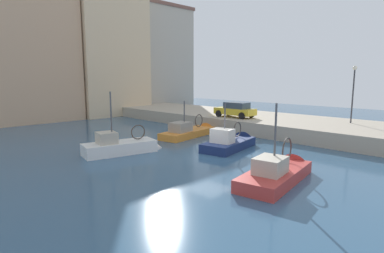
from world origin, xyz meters
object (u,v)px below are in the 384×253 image
(fishing_boat_orange, at_px, (191,134))
(fishing_boat_red, at_px, (278,177))
(fishing_boat_white, at_px, (124,151))
(fishing_boat_navy, at_px, (231,146))
(quay_streetlamp, at_px, (354,85))
(parked_car_yellow, at_px, (235,110))

(fishing_boat_orange, bearing_deg, fishing_boat_red, -114.67)
(fishing_boat_red, distance_m, fishing_boat_white, 10.56)
(fishing_boat_navy, distance_m, quay_streetlamp, 12.34)
(parked_car_yellow, bearing_deg, fishing_boat_navy, -144.53)
(fishing_boat_red, bearing_deg, quay_streetlamp, 6.12)
(fishing_boat_navy, height_order, quay_streetlamp, quay_streetlamp)
(fishing_boat_orange, xyz_separation_m, fishing_boat_white, (-7.65, -1.30, -0.01))
(fishing_boat_navy, xyz_separation_m, fishing_boat_white, (-6.38, 4.17, -0.01))
(fishing_boat_navy, xyz_separation_m, fishing_boat_orange, (1.27, 5.47, 0.00))
(parked_car_yellow, bearing_deg, fishing_boat_white, -177.15)
(parked_car_yellow, bearing_deg, fishing_boat_red, -134.67)
(fishing_boat_orange, distance_m, parked_car_yellow, 5.83)
(fishing_boat_white, distance_m, parked_car_yellow, 13.30)
(fishing_boat_white, height_order, quay_streetlamp, quay_streetlamp)
(parked_car_yellow, xyz_separation_m, quay_streetlamp, (3.85, -9.39, 2.51))
(fishing_boat_orange, xyz_separation_m, fishing_boat_red, (-5.33, -11.60, -0.01))
(quay_streetlamp, bearing_deg, parked_car_yellow, 112.29)
(fishing_boat_navy, bearing_deg, parked_car_yellow, 35.47)
(fishing_boat_red, height_order, parked_car_yellow, fishing_boat_red)
(fishing_boat_red, xyz_separation_m, fishing_boat_white, (-2.32, 10.31, -0.01))
(fishing_boat_white, bearing_deg, fishing_boat_orange, 9.62)
(quay_streetlamp, bearing_deg, fishing_boat_red, -173.88)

